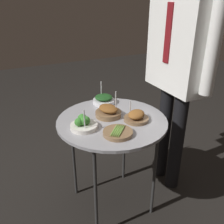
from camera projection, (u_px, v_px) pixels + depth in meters
The scene contains 8 objects.
ground_plane at pixel (112, 202), 1.81m from camera, with size 8.00×8.00×0.00m, color black.
serving_cart at pixel (112, 126), 1.54m from camera, with size 0.67×0.67×0.67m.
bowl_roast_mid_right at pixel (136, 117), 1.49m from camera, with size 0.15×0.15×0.12m.
bowl_asparagus_back_left at pixel (118, 133), 1.35m from camera, with size 0.16×0.16×0.03m.
bowl_spinach_mid_left at pixel (104, 100), 1.72m from camera, with size 0.15×0.15×0.15m.
bowl_broccoli_center at pixel (83, 124), 1.40m from camera, with size 0.16×0.16×0.13m.
bowl_roast_far_rim at pixel (109, 112), 1.54m from camera, with size 0.16×0.16×0.17m.
waiter_figure at pixel (180, 56), 1.60m from camera, with size 0.58×0.22×1.58m.
Camera 1 is at (1.21, -0.59, 1.37)m, focal length 40.00 mm.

